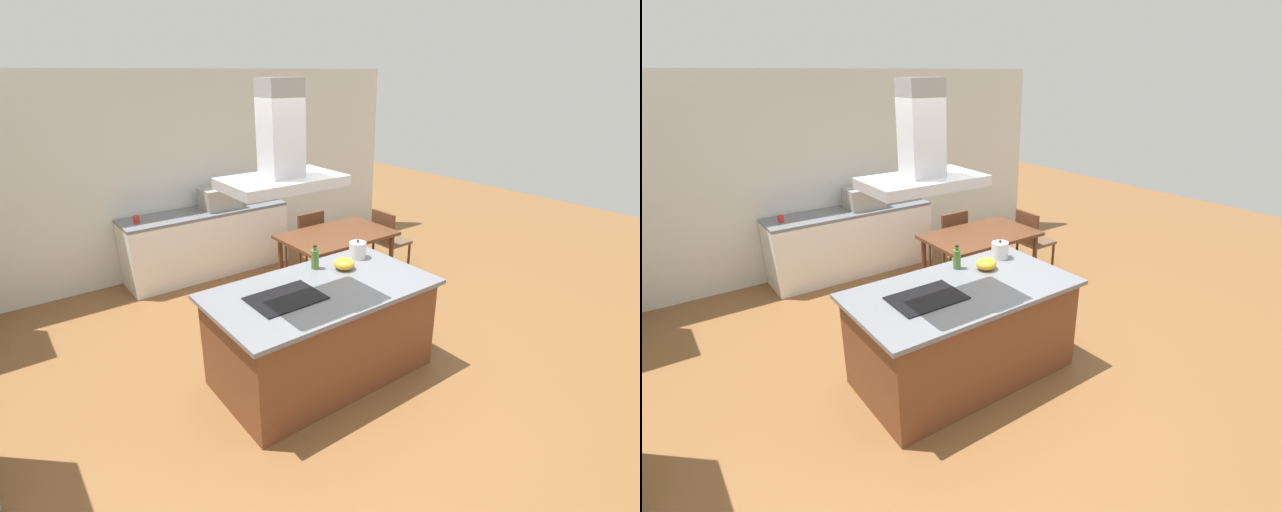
% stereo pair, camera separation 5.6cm
% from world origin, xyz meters
% --- Properties ---
extents(ground, '(16.00, 16.00, 0.00)m').
position_xyz_m(ground, '(0.00, 1.50, 0.00)').
color(ground, brown).
extents(wall_back, '(7.20, 0.10, 2.70)m').
position_xyz_m(wall_back, '(0.00, 3.25, 1.35)').
color(wall_back, silver).
rests_on(wall_back, ground).
extents(kitchen_island, '(2.00, 1.12, 0.90)m').
position_xyz_m(kitchen_island, '(0.00, 0.00, 0.45)').
color(kitchen_island, brown).
rests_on(kitchen_island, ground).
extents(cooktop, '(0.60, 0.44, 0.01)m').
position_xyz_m(cooktop, '(-0.38, 0.00, 0.91)').
color(cooktop, black).
rests_on(cooktop, kitchen_island).
extents(tea_kettle, '(0.22, 0.17, 0.19)m').
position_xyz_m(tea_kettle, '(0.71, 0.33, 0.98)').
color(tea_kettle, silver).
rests_on(tea_kettle, kitchen_island).
extents(olive_oil_bottle, '(0.08, 0.08, 0.24)m').
position_xyz_m(olive_oil_bottle, '(0.20, 0.37, 1.00)').
color(olive_oil_bottle, '#47722D').
rests_on(olive_oil_bottle, kitchen_island).
extents(mixing_bowl, '(0.20, 0.20, 0.11)m').
position_xyz_m(mixing_bowl, '(0.41, 0.19, 0.95)').
color(mixing_bowl, gold).
rests_on(mixing_bowl, kitchen_island).
extents(back_counter, '(2.25, 0.62, 0.90)m').
position_xyz_m(back_counter, '(0.18, 2.88, 0.45)').
color(back_counter, white).
rests_on(back_counter, ground).
extents(countertop_microwave, '(0.50, 0.38, 0.28)m').
position_xyz_m(countertop_microwave, '(0.42, 2.88, 1.04)').
color(countertop_microwave, '#9E9993').
rests_on(countertop_microwave, back_counter).
extents(coffee_mug_red, '(0.08, 0.08, 0.09)m').
position_xyz_m(coffee_mug_red, '(-0.73, 2.88, 0.95)').
color(coffee_mug_red, red).
rests_on(coffee_mug_red, back_counter).
extents(dining_table, '(1.40, 0.90, 0.75)m').
position_xyz_m(dining_table, '(1.29, 1.39, 0.67)').
color(dining_table, '#59331E').
rests_on(dining_table, ground).
extents(chair_facing_back_wall, '(0.42, 0.42, 0.89)m').
position_xyz_m(chair_facing_back_wall, '(1.29, 2.05, 0.51)').
color(chair_facing_back_wall, brown).
rests_on(chair_facing_back_wall, ground).
extents(chair_at_right_end, '(0.42, 0.42, 0.89)m').
position_xyz_m(chair_at_right_end, '(2.20, 1.39, 0.51)').
color(chair_at_right_end, brown).
rests_on(chair_at_right_end, ground).
extents(range_hood, '(0.90, 0.55, 0.78)m').
position_xyz_m(range_hood, '(-0.38, 0.00, 2.10)').
color(range_hood, '#ADADB2').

